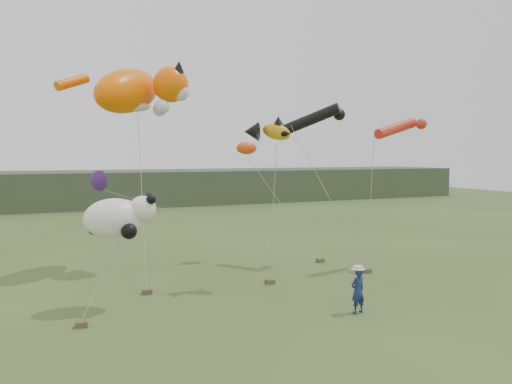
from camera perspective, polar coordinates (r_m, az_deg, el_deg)
ground at (r=19.31m, az=7.09°, el=-13.63°), size 120.00×120.00×0.00m
headland at (r=60.94m, az=-17.57°, el=0.31°), size 90.00×13.00×4.00m
festival_attendant at (r=19.38m, az=11.56°, el=-10.99°), size 0.68×0.50×1.70m
sandbag_anchors at (r=23.15m, az=-0.46°, el=-10.30°), size 14.21×6.04×0.21m
cat_kite at (r=26.73m, az=-13.44°, el=11.25°), size 6.46×5.31×3.24m
fish_kite at (r=22.26m, az=1.30°, el=6.97°), size 2.34×1.51×1.18m
tube_kites at (r=27.28m, az=10.62°, el=7.88°), size 6.34×4.89×1.99m
panda_kite at (r=19.80m, az=-15.38°, el=-2.80°), size 2.72×1.76×1.69m
misc_kites at (r=26.93m, az=-8.33°, el=3.41°), size 8.99×0.79×2.54m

